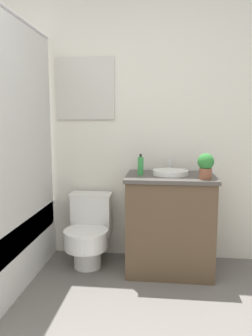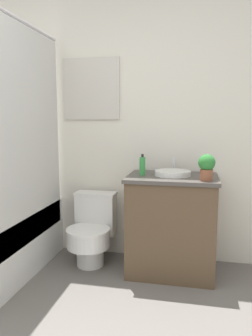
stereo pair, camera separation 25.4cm
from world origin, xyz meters
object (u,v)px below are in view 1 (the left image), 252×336
(toilet, at_px, (89,231))
(sink, at_px, (170,172))
(potted_plant, at_px, (206,165))
(soap_bottle, at_px, (141,166))

(toilet, distance_m, sink, 0.88)
(sink, height_order, potted_plant, potted_plant)
(soap_bottle, bearing_deg, toilet, 176.05)
(soap_bottle, bearing_deg, potted_plant, -15.92)
(soap_bottle, distance_m, potted_plant, 0.53)
(toilet, height_order, potted_plant, potted_plant)
(toilet, relative_size, soap_bottle, 3.55)
(toilet, bearing_deg, soap_bottle, -3.95)
(potted_plant, bearing_deg, sink, 146.69)
(sink, relative_size, potted_plant, 1.66)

